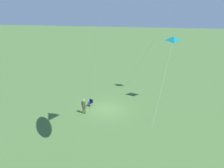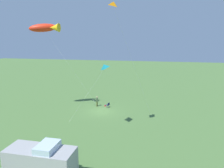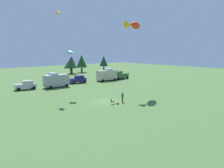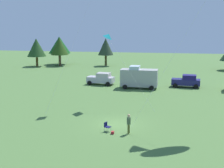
{
  "view_description": "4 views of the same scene",
  "coord_description": "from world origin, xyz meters",
  "px_view_note": "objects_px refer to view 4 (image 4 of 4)",
  "views": [
    {
      "loc": [
        22.38,
        4.08,
        12.05
      ],
      "look_at": [
        -2.26,
        0.29,
        2.3
      ],
      "focal_mm": 35.0,
      "sensor_mm": 36.0,
      "label": 1
    },
    {
      "loc": [
        -8.41,
        31.67,
        11.21
      ],
      "look_at": [
        -1.63,
        -0.18,
        4.42
      ],
      "focal_mm": 35.0,
      "sensor_mm": 36.0,
      "label": 2
    },
    {
      "loc": [
        -22.27,
        -26.67,
        8.34
      ],
      "look_at": [
        -0.29,
        -1.74,
        3.11
      ],
      "focal_mm": 35.0,
      "sensor_mm": 36.0,
      "label": 3
    },
    {
      "loc": [
        4.74,
        -27.84,
        9.19
      ],
      "look_at": [
        -0.74,
        1.32,
        3.62
      ],
      "focal_mm": 50.0,
      "sensor_mm": 36.0,
      "label": 4
    }
  ],
  "objects_px": {
    "folding_chair": "(107,126)",
    "kite_delta_teal": "(109,36)",
    "car_silver_compact": "(101,79)",
    "person_kite_flyer": "(129,122)",
    "backpack_on_grass": "(113,133)",
    "car_navy_hatch": "(187,81)",
    "van_motorhome_grey": "(139,77)"
  },
  "relations": [
    {
      "from": "folding_chair",
      "to": "kite_delta_teal",
      "type": "relative_size",
      "value": 0.1
    },
    {
      "from": "car_silver_compact",
      "to": "folding_chair",
      "type": "bearing_deg",
      "value": -69.14
    },
    {
      "from": "person_kite_flyer",
      "to": "backpack_on_grass",
      "type": "xyz_separation_m",
      "value": [
        -1.35,
        -0.31,
        -0.91
      ]
    },
    {
      "from": "car_navy_hatch",
      "to": "kite_delta_teal",
      "type": "distance_m",
      "value": 17.39
    },
    {
      "from": "folding_chair",
      "to": "kite_delta_teal",
      "type": "distance_m",
      "value": 11.96
    },
    {
      "from": "backpack_on_grass",
      "to": "kite_delta_teal",
      "type": "relative_size",
      "value": 0.04
    },
    {
      "from": "person_kite_flyer",
      "to": "backpack_on_grass",
      "type": "bearing_deg",
      "value": -159.42
    },
    {
      "from": "backpack_on_grass",
      "to": "car_navy_hatch",
      "type": "relative_size",
      "value": 0.07
    },
    {
      "from": "car_silver_compact",
      "to": "kite_delta_teal",
      "type": "height_order",
      "value": "kite_delta_teal"
    },
    {
      "from": "car_navy_hatch",
      "to": "kite_delta_teal",
      "type": "relative_size",
      "value": 0.52
    },
    {
      "from": "car_navy_hatch",
      "to": "backpack_on_grass",
      "type": "bearing_deg",
      "value": -102.96
    },
    {
      "from": "van_motorhome_grey",
      "to": "backpack_on_grass",
      "type": "bearing_deg",
      "value": 90.15
    },
    {
      "from": "folding_chair",
      "to": "car_silver_compact",
      "type": "distance_m",
      "value": 22.19
    },
    {
      "from": "kite_delta_teal",
      "to": "backpack_on_grass",
      "type": "bearing_deg",
      "value": -77.02
    },
    {
      "from": "kite_delta_teal",
      "to": "folding_chair",
      "type": "bearing_deg",
      "value": -80.01
    },
    {
      "from": "car_navy_hatch",
      "to": "folding_chair",
      "type": "bearing_deg",
      "value": -104.86
    },
    {
      "from": "folding_chair",
      "to": "person_kite_flyer",
      "type": "bearing_deg",
      "value": 15.73
    },
    {
      "from": "folding_chair",
      "to": "backpack_on_grass",
      "type": "relative_size",
      "value": 2.56
    },
    {
      "from": "van_motorhome_grey",
      "to": "car_navy_hatch",
      "type": "relative_size",
      "value": 1.25
    },
    {
      "from": "van_motorhome_grey",
      "to": "kite_delta_teal",
      "type": "relative_size",
      "value": 0.65
    },
    {
      "from": "person_kite_flyer",
      "to": "folding_chair",
      "type": "relative_size",
      "value": 2.12
    },
    {
      "from": "backpack_on_grass",
      "to": "person_kite_flyer",
      "type": "bearing_deg",
      "value": 12.98
    },
    {
      "from": "folding_chair",
      "to": "backpack_on_grass",
      "type": "bearing_deg",
      "value": -19.04
    },
    {
      "from": "person_kite_flyer",
      "to": "backpack_on_grass",
      "type": "distance_m",
      "value": 1.66
    },
    {
      "from": "kite_delta_teal",
      "to": "person_kite_flyer",
      "type": "bearing_deg",
      "value": -69.1
    },
    {
      "from": "folding_chair",
      "to": "car_silver_compact",
      "type": "bearing_deg",
      "value": 126.95
    },
    {
      "from": "van_motorhome_grey",
      "to": "person_kite_flyer",
      "type": "bearing_deg",
      "value": 94.0
    },
    {
      "from": "van_motorhome_grey",
      "to": "car_navy_hatch",
      "type": "height_order",
      "value": "van_motorhome_grey"
    },
    {
      "from": "car_navy_hatch",
      "to": "car_silver_compact",
      "type": "bearing_deg",
      "value": -173.54
    },
    {
      "from": "backpack_on_grass",
      "to": "car_silver_compact",
      "type": "relative_size",
      "value": 0.07
    },
    {
      "from": "backpack_on_grass",
      "to": "kite_delta_teal",
      "type": "xyz_separation_m",
      "value": [
        -2.24,
        9.72,
        7.9
      ]
    },
    {
      "from": "person_kite_flyer",
      "to": "car_silver_compact",
      "type": "relative_size",
      "value": 0.4
    }
  ]
}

